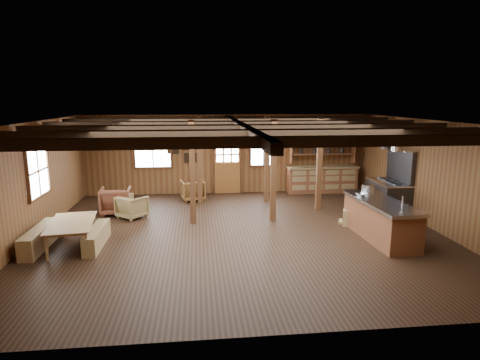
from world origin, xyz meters
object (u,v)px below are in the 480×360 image
object	(u,v)px
kitchen_island	(380,219)
armchair_c	(132,207)
armchair_b	(193,190)
commercial_range	(390,191)
dining_table	(74,234)
armchair_a	(116,201)

from	to	relation	value
kitchen_island	armchair_c	xyz separation A→B (m)	(-6.25, 2.39, -0.15)
kitchen_island	armchair_b	bearing A→B (deg)	133.94
commercial_range	armchair_b	distance (m)	6.22
dining_table	armchair_c	distance (m)	2.41
dining_table	armchair_a	bearing A→B (deg)	-16.49
commercial_range	armchair_c	xyz separation A→B (m)	(-7.59, 0.15, -0.31)
kitchen_island	dining_table	xyz separation A→B (m)	(-7.21, 0.18, -0.18)
armchair_a	armchair_c	size ratio (longest dim) A/B	1.21
kitchen_island	armchair_a	distance (m)	7.37
armchair_a	armchair_c	world-z (taller)	armchair_a
armchair_c	kitchen_island	bearing A→B (deg)	-160.58
dining_table	armchair_c	xyz separation A→B (m)	(0.96, 2.22, 0.03)
kitchen_island	armchair_b	world-z (taller)	kitchen_island
armchair_a	commercial_range	bearing A→B (deg)	171.51
commercial_range	armchair_c	distance (m)	7.59
kitchen_island	armchair_a	world-z (taller)	kitchen_island
armchair_b	armchair_c	world-z (taller)	armchair_b
commercial_range	armchair_b	xyz separation A→B (m)	(-5.89, 1.98, -0.29)
commercial_range	armchair_b	size ratio (longest dim) A/B	2.57
dining_table	kitchen_island	bearing A→B (deg)	-98.96
commercial_range	armchair_c	bearing A→B (deg)	178.89
kitchen_island	armchair_a	bearing A→B (deg)	153.96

